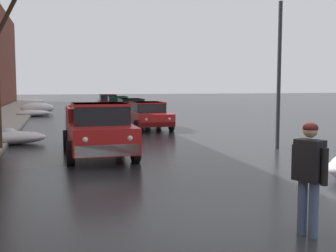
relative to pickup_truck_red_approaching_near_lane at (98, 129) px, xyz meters
name	(u,v)px	position (x,y,z in m)	size (l,w,h in m)	color
ground_plane	(224,225)	(1.35, -7.50, -0.88)	(200.00, 200.00, 0.00)	#232326
snow_bank_near_corner_left	(37,108)	(-2.79, 21.96, -0.44)	(2.62, 1.18, 0.90)	white
snow_bank_mid_block_left	(10,138)	(-3.07, 3.76, -0.62)	(2.67, 1.33, 0.64)	white
snow_bank_near_corner_right	(151,111)	(5.59, 17.53, -0.54)	(1.87, 1.28, 0.69)	white
snow_bank_along_right_kerb	(34,113)	(-2.91, 19.09, -0.64)	(2.45, 1.12, 0.49)	white
pickup_truck_red_approaching_near_lane	(98,129)	(0.00, 0.00, 0.00)	(2.19, 5.10, 1.76)	red
sedan_red_parked_kerbside_close	(148,115)	(3.37, 8.14, -0.13)	(2.00, 4.40, 1.42)	red
sedan_black_parked_kerbside_mid	(131,109)	(3.43, 13.67, -0.13)	(1.85, 4.23, 1.42)	black
sedan_green_parked_far_down_block	(118,105)	(3.36, 19.51, -0.13)	(2.04, 4.34, 1.42)	#1E5633
sedan_maroon_queued_behind_truck	(108,102)	(3.35, 25.90, -0.13)	(2.05, 4.00, 1.42)	maroon
pedestrian_with_coffee	(309,170)	(2.42, -8.29, 0.15)	(0.49, 0.62, 1.76)	slate
street_lamp_post	(279,63)	(6.48, 0.03, 2.23)	(0.44, 0.24, 5.52)	#28282D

